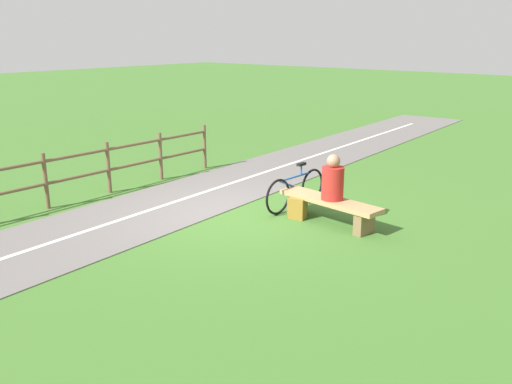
{
  "coord_description": "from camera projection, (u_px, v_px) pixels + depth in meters",
  "views": [
    {
      "loc": [
        -6.42,
        7.14,
        3.17
      ],
      "look_at": [
        -1.13,
        0.73,
        0.79
      ],
      "focal_mm": 38.79,
      "sensor_mm": 36.0,
      "label": 1
    }
  ],
  "objects": [
    {
      "name": "person_seated",
      "position": [
        333.0,
        180.0,
        9.37
      ],
      "size": [
        0.42,
        0.42,
        0.79
      ],
      "rotation": [
        0.0,
        0.0,
        -0.12
      ],
      "color": "#B2231E",
      "rests_on": "bench"
    },
    {
      "name": "bicycle",
      "position": [
        296.0,
        190.0,
        10.35
      ],
      "size": [
        0.12,
        1.7,
        0.85
      ],
      "rotation": [
        0.0,
        0.0,
        1.53
      ],
      "color": "black",
      "rests_on": "ground_plane"
    },
    {
      "name": "bench",
      "position": [
        329.0,
        206.0,
        9.53
      ],
      "size": [
        2.01,
        0.67,
        0.44
      ],
      "rotation": [
        0.0,
        0.0,
        -0.12
      ],
      "color": "#A88456",
      "rests_on": "ground_plane"
    },
    {
      "name": "ground_plane",
      "position": [
        234.0,
        214.0,
        10.09
      ],
      "size": [
        80.0,
        80.0,
        0.0
      ],
      "primitive_type": "plane",
      "color": "#3D6B28"
    },
    {
      "name": "backpack",
      "position": [
        298.0,
        208.0,
        9.8
      ],
      "size": [
        0.31,
        0.27,
        0.38
      ],
      "rotation": [
        0.0,
        0.0,
        3.31
      ],
      "color": "olive",
      "rests_on": "ground_plane"
    }
  ]
}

